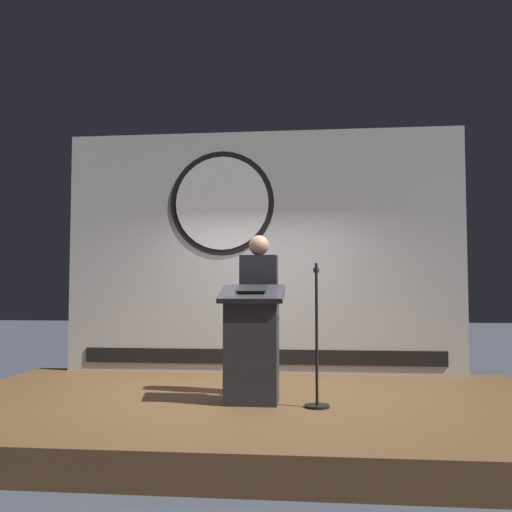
% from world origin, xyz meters
% --- Properties ---
extents(ground_plane, '(40.00, 40.00, 0.00)m').
position_xyz_m(ground_plane, '(0.00, 0.00, 0.00)').
color(ground_plane, '#383D47').
extents(stage_platform, '(6.40, 4.00, 0.30)m').
position_xyz_m(stage_platform, '(0.00, 0.00, 0.15)').
color(stage_platform, brown).
rests_on(stage_platform, ground).
extents(banner_display, '(5.42, 0.12, 3.30)m').
position_xyz_m(banner_display, '(-0.02, 1.85, 1.96)').
color(banner_display, silver).
rests_on(banner_display, stage_platform).
extents(podium, '(0.64, 0.49, 1.17)m').
position_xyz_m(podium, '(0.10, -0.23, 0.87)').
color(podium, '#26262B').
rests_on(podium, stage_platform).
extents(speaker_person, '(0.40, 0.26, 1.71)m').
position_xyz_m(speaker_person, '(0.12, 0.25, 1.17)').
color(speaker_person, black).
rests_on(speaker_person, stage_platform).
extents(microphone_stand, '(0.24, 0.59, 1.37)m').
position_xyz_m(microphone_stand, '(0.74, -0.32, 0.78)').
color(microphone_stand, black).
rests_on(microphone_stand, stage_platform).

